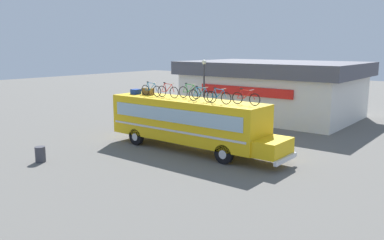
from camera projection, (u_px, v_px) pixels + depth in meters
ground_plane at (186, 149)px, 23.89m from camera, size 120.00×120.00×0.00m
bus at (189, 121)px, 23.43m from camera, size 11.64×2.54×3.06m
luggage_bag_1 at (136, 92)px, 25.75m from camera, size 0.50×0.53×0.32m
luggage_bag_2 at (148, 91)px, 25.43m from camera, size 0.72×0.41×0.44m
rooftop_bicycle_1 at (151, 90)px, 24.72m from camera, size 1.69×0.44×0.90m
rooftop_bicycle_2 at (168, 91)px, 23.97m from camera, size 1.68×0.44×0.92m
rooftop_bicycle_3 at (189, 92)px, 23.58m from camera, size 1.68×0.44×0.92m
rooftop_bicycle_4 at (201, 95)px, 22.20m from camera, size 1.72×0.44×0.87m
rooftop_bicycle_5 at (219, 97)px, 21.40m from camera, size 1.61×0.44×0.87m
rooftop_bicycle_6 at (246, 98)px, 20.91m from camera, size 1.71×0.44×0.87m
roadside_building at (272, 88)px, 35.01m from camera, size 14.89×10.15×4.84m
trash_bin at (40, 154)px, 21.19m from camera, size 0.54×0.54×0.84m
street_lamp at (204, 85)px, 30.28m from camera, size 0.35×0.35×5.13m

